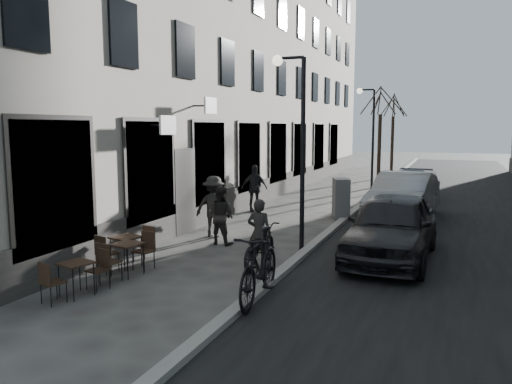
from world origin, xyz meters
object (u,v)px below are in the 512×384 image
Objects in this scene: car_near at (392,227)px; streetlamp_far at (370,129)px; pedestrian_far at (254,188)px; car_mid at (403,197)px; tree_near at (381,100)px; bistro_set_b at (127,256)px; utility_cabinet at (341,199)px; pedestrian_mid at (214,207)px; bistro_set_c at (126,248)px; bicycle at (259,246)px; car_far at (410,185)px; streetlamp_near at (296,131)px; tree_far at (394,104)px; bistro_set_a at (76,276)px; pedestrian_near at (221,215)px; moped at (259,266)px.

streetlamp_far is at bearing 103.78° from car_near.
pedestrian_far is 0.35× the size of car_mid.
streetlamp_far is at bearing 114.68° from car_mid.
bistro_set_b is at bearing -98.72° from tree_near.
utility_cabinet is 5.20m from pedestrian_mid.
bistro_set_c is 3.11m from bicycle.
streetlamp_far is 2.72× the size of bicycle.
tree_near is 1.28× the size of car_far.
streetlamp_near is at bearing 163.98° from pedestrian_mid.
streetlamp_far is at bearing 87.47° from bistro_set_b.
tree_far is at bearing 90.97° from bistro_set_b.
tree_near is 3.98× the size of utility_cabinet.
car_mid is 5.27m from car_far.
tree_near is (0.07, 15.00, 1.50)m from streetlamp_near.
pedestrian_far is at bearing 101.03° from bistro_set_b.
utility_cabinet is (3.01, 10.04, 0.31)m from bistro_set_a.
bistro_set_c is 8.30m from pedestrian_far.
streetlamp_near is 3.11× the size of pedestrian_near.
streetlamp_far is 17.50m from bistro_set_a.
pedestrian_far reaches higher than car_mid.
car_far is at bearing 79.84° from moped.
pedestrian_mid is at bearing -103.61° from streetlamp_far.
bicycle is 7.74m from pedestrian_far.
car_mid reaches higher than moped.
tree_near is at bearing 87.10° from moped.
pedestrian_far is at bearing -68.18° from bicycle.
moped is at bearing -113.75° from car_near.
streetlamp_near is at bearing -90.00° from streetlamp_far.
streetlamp_near is 0.89× the size of tree_far.
bistro_set_c is at bearing 135.62° from bistro_set_b.
pedestrian_near reaches higher than utility_cabinet.
bistro_set_a is 0.78× the size of pedestrian_far.
tree_far reaches higher than pedestrian_far.
moped is (3.38, 1.05, 0.27)m from bistro_set_a.
tree_far reaches higher than utility_cabinet.
streetlamp_near reaches higher than car_mid.
car_mid is (5.46, 8.44, 0.40)m from bistro_set_c.
bistro_set_a is at bearing -96.42° from tree_far.
pedestrian_mid is 0.80× the size of moped.
streetlamp_near is 2.72× the size of bicycle.
utility_cabinet is at bearing -88.76° from streetlamp_far.
pedestrian_near is (-2.28, -5.12, 0.10)m from utility_cabinet.
streetlamp_near is 5.26m from bistro_set_b.
streetlamp_far is at bearing -93.19° from pedestrian_near.
pedestrian_near is at bearing -133.51° from utility_cabinet.
streetlamp_near is 21.05m from tree_far.
bistro_set_b is 0.91× the size of pedestrian_near.
tree_far is 23.21m from bicycle.
utility_cabinet is at bearing -126.04° from pedestrian_mid.
pedestrian_far is at bearing -102.14° from tree_far.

